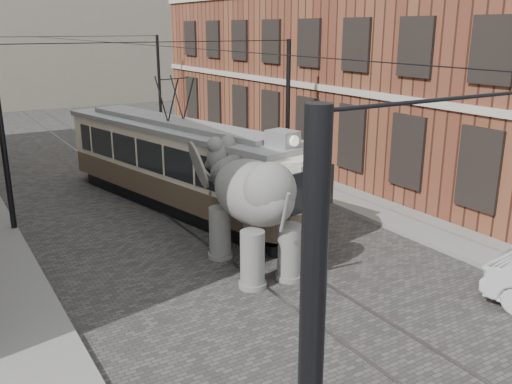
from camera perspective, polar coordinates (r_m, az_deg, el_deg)
ground at (r=16.16m, az=-0.09°, el=-6.89°), size 120.00×120.00×0.00m
tram_rails at (r=16.15m, az=-0.09°, el=-6.85°), size 1.54×80.00×0.02m
sidewalk_right at (r=19.70m, az=15.03°, el=-2.84°), size 2.00×60.00×0.15m
sidewalk_left at (r=14.23m, az=-23.58°, el=-11.47°), size 2.00×60.00×0.15m
brick_building at (r=28.61m, az=9.81°, el=15.49°), size 8.00×26.00×12.00m
distant_block at (r=53.23m, az=-23.96°, el=15.85°), size 28.00×10.00×14.00m
catenary at (r=19.50m, az=-8.29°, el=6.27°), size 11.00×30.20×6.00m
tram at (r=20.38m, az=-8.16°, el=4.93°), size 4.93×12.22×4.75m
elephant at (r=15.00m, az=-0.30°, el=-1.85°), size 3.52×5.78×3.39m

